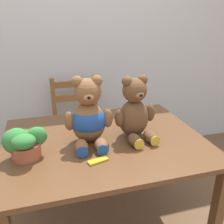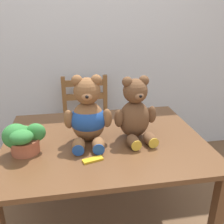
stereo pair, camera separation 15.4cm
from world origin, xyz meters
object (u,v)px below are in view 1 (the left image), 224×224
Objects in this scene: wooden_chair_behind at (78,127)px; teddy_bear_right at (135,112)px; chocolate_bar at (98,161)px; potted_plant at (23,143)px; teddy_bear_left at (89,117)px.

wooden_chair_behind is 2.31× the size of teddy_bear_right.
teddy_bear_right reaches higher than chocolate_bar.
teddy_bear_right reaches higher than potted_plant.
chocolate_bar is at bearing 95.52° from teddy_bear_left.
teddy_bear_left is 0.40m from potted_plant.
teddy_bear_left is 1.77× the size of potted_plant.
chocolate_bar is (-0.04, -1.07, 0.29)m from wooden_chair_behind.
wooden_chair_behind is at bearing 65.30° from potted_plant.
teddy_bear_left is 3.72× the size of chocolate_bar.
teddy_bear_left is 0.29m from chocolate_bar.
potted_plant is 2.10× the size of chocolate_bar.
potted_plant is at bearing 65.30° from wooden_chair_behind.
teddy_bear_left is at bearing 90.24° from chocolate_bar.
wooden_chair_behind is at bearing -87.67° from teddy_bear_left.
teddy_bear_right is (0.30, -0.00, 0.00)m from teddy_bear_left.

